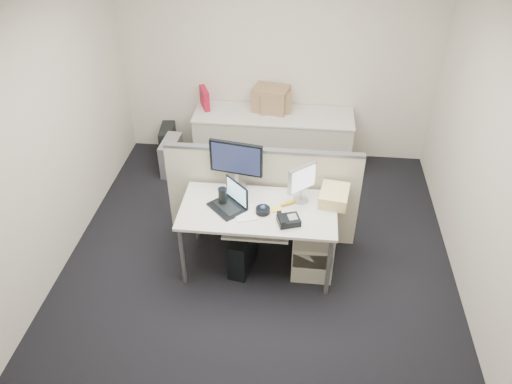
# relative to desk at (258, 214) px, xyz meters

# --- Properties ---
(floor) EXTENTS (4.00, 4.50, 0.01)m
(floor) POSITION_rel_desk_xyz_m (0.00, 0.00, -0.67)
(floor) COLOR black
(floor) RESTS_ON ground
(wall_back) EXTENTS (4.00, 0.02, 2.70)m
(wall_back) POSITION_rel_desk_xyz_m (0.00, 2.25, 0.69)
(wall_back) COLOR beige
(wall_back) RESTS_ON ground
(wall_front) EXTENTS (4.00, 0.02, 2.70)m
(wall_front) POSITION_rel_desk_xyz_m (0.00, -2.25, 0.69)
(wall_front) COLOR beige
(wall_front) RESTS_ON ground
(wall_left) EXTENTS (0.02, 4.50, 2.70)m
(wall_left) POSITION_rel_desk_xyz_m (-2.00, 0.00, 0.69)
(wall_left) COLOR beige
(wall_left) RESTS_ON ground
(wall_right) EXTENTS (0.02, 4.50, 2.70)m
(wall_right) POSITION_rel_desk_xyz_m (2.00, 0.00, 0.69)
(wall_right) COLOR beige
(wall_right) RESTS_ON ground
(desk) EXTENTS (1.50, 0.75, 0.73)m
(desk) POSITION_rel_desk_xyz_m (0.00, 0.00, 0.00)
(desk) COLOR beige
(desk) RESTS_ON floor
(keyboard_tray) EXTENTS (0.62, 0.32, 0.02)m
(keyboard_tray) POSITION_rel_desk_xyz_m (0.00, -0.18, -0.04)
(keyboard_tray) COLOR beige
(keyboard_tray) RESTS_ON desk
(drawer_pedestal) EXTENTS (0.40, 0.55, 0.65)m
(drawer_pedestal) POSITION_rel_desk_xyz_m (0.55, 0.05, -0.34)
(drawer_pedestal) COLOR #B0A994
(drawer_pedestal) RESTS_ON floor
(cubicle_partition) EXTENTS (2.00, 0.06, 1.10)m
(cubicle_partition) POSITION_rel_desk_xyz_m (0.00, 0.45, -0.11)
(cubicle_partition) COLOR beige
(cubicle_partition) RESTS_ON floor
(back_counter) EXTENTS (2.00, 0.60, 0.72)m
(back_counter) POSITION_rel_desk_xyz_m (0.00, 1.93, -0.30)
(back_counter) COLOR #B0A994
(back_counter) RESTS_ON floor
(monitor_main) EXTENTS (0.56, 0.29, 0.53)m
(monitor_main) POSITION_rel_desk_xyz_m (-0.25, 0.32, 0.33)
(monitor_main) COLOR black
(monitor_main) RESTS_ON desk
(monitor_small) EXTENTS (0.35, 0.33, 0.39)m
(monitor_small) POSITION_rel_desk_xyz_m (0.40, 0.18, 0.26)
(monitor_small) COLOR #B7B7BC
(monitor_small) RESTS_ON desk
(laptop) EXTENTS (0.41, 0.41, 0.25)m
(laptop) POSITION_rel_desk_xyz_m (-0.30, -0.02, 0.19)
(laptop) COLOR black
(laptop) RESTS_ON desk
(trackball) EXTENTS (0.16, 0.16, 0.05)m
(trackball) POSITION_rel_desk_xyz_m (0.05, -0.05, 0.09)
(trackball) COLOR black
(trackball) RESTS_ON desk
(desk_phone) EXTENTS (0.24, 0.22, 0.06)m
(desk_phone) POSITION_rel_desk_xyz_m (0.30, -0.18, 0.10)
(desk_phone) COLOR black
(desk_phone) RESTS_ON desk
(paper_stack) EXTENTS (0.27, 0.30, 0.01)m
(paper_stack) POSITION_rel_desk_xyz_m (-0.12, -0.08, 0.07)
(paper_stack) COLOR white
(paper_stack) RESTS_ON desk
(sticky_pad) EXTENTS (0.10, 0.10, 0.01)m
(sticky_pad) POSITION_rel_desk_xyz_m (0.18, 0.00, 0.07)
(sticky_pad) COLOR yellow
(sticky_pad) RESTS_ON desk
(travel_mug) EXTENTS (0.09, 0.09, 0.17)m
(travel_mug) POSITION_rel_desk_xyz_m (-0.35, 0.04, 0.15)
(travel_mug) COLOR black
(travel_mug) RESTS_ON desk
(banana) EXTENTS (0.17, 0.13, 0.04)m
(banana) POSITION_rel_desk_xyz_m (0.28, 0.10, 0.09)
(banana) COLOR #FFF71F
(banana) RESTS_ON desk
(cellphone) EXTENTS (0.05, 0.10, 0.01)m
(cellphone) POSITION_rel_desk_xyz_m (-0.15, 0.05, 0.07)
(cellphone) COLOR black
(cellphone) RESTS_ON desk
(manila_folders) EXTENTS (0.32, 0.38, 0.13)m
(manila_folders) POSITION_rel_desk_xyz_m (0.72, 0.20, 0.13)
(manila_folders) COLOR #F3D192
(manila_folders) RESTS_ON desk
(keyboard) EXTENTS (0.43, 0.16, 0.02)m
(keyboard) POSITION_rel_desk_xyz_m (-0.05, -0.14, -0.02)
(keyboard) COLOR black
(keyboard) RESTS_ON keyboard_tray
(pc_tower_desk) EXTENTS (0.27, 0.48, 0.42)m
(pc_tower_desk) POSITION_rel_desk_xyz_m (-0.15, -0.05, -0.45)
(pc_tower_desk) COLOR black
(pc_tower_desk) RESTS_ON floor
(pc_tower_spare_dark) EXTENTS (0.21, 0.45, 0.40)m
(pc_tower_spare_dark) POSITION_rel_desk_xyz_m (-1.45, 2.03, -0.46)
(pc_tower_spare_dark) COLOR black
(pc_tower_spare_dark) RESTS_ON floor
(pc_tower_spare_silver) EXTENTS (0.22, 0.49, 0.45)m
(pc_tower_spare_silver) POSITION_rel_desk_xyz_m (-1.30, 1.63, -0.44)
(pc_tower_spare_silver) COLOR #B7B7BC
(pc_tower_spare_silver) RESTS_ON floor
(cardboard_box_left) EXTENTS (0.49, 0.41, 0.33)m
(cardboard_box_left) POSITION_rel_desk_xyz_m (-0.05, 2.05, 0.22)
(cardboard_box_left) COLOR #8E7751
(cardboard_box_left) RESTS_ON back_counter
(cardboard_box_right) EXTENTS (0.44, 0.37, 0.28)m
(cardboard_box_right) POSITION_rel_desk_xyz_m (0.00, 2.05, 0.20)
(cardboard_box_right) COLOR #8E7751
(cardboard_box_right) RESTS_ON back_counter
(red_binder) EXTENTS (0.18, 0.30, 0.28)m
(red_binder) POSITION_rel_desk_xyz_m (-0.90, 2.03, 0.19)
(red_binder) COLOR #AB0D29
(red_binder) RESTS_ON back_counter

